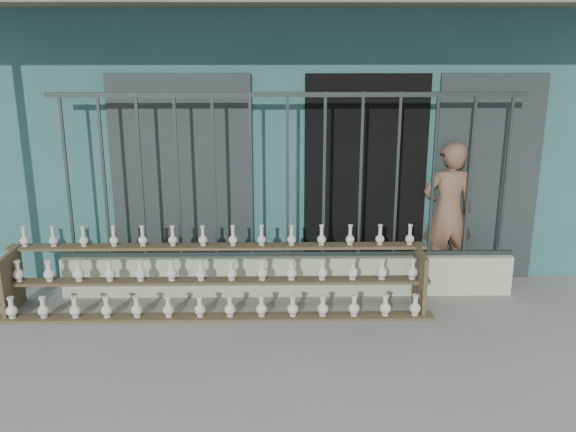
{
  "coord_description": "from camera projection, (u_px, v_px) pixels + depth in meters",
  "views": [
    {
      "loc": [
        -0.1,
        -5.4,
        2.9
      ],
      "look_at": [
        0.0,
        1.0,
        1.0
      ],
      "focal_mm": 40.0,
      "sensor_mm": 36.0,
      "label": 1
    }
  ],
  "objects": [
    {
      "name": "shelf_rack",
      "position": [
        216.0,
        277.0,
        6.73
      ],
      "size": [
        4.5,
        0.68,
        0.85
      ],
      "color": "brown",
      "rests_on": "ground"
    },
    {
      "name": "parapet_wall",
      "position": [
        288.0,
        275.0,
        7.18
      ],
      "size": [
        5.0,
        0.2,
        0.45
      ],
      "primitive_type": "cube",
      "color": "#AABA9F",
      "rests_on": "ground"
    },
    {
      "name": "ground",
      "position": [
        290.0,
        349.0,
        6.0
      ],
      "size": [
        60.0,
        60.0,
        0.0
      ],
      "primitive_type": "plane",
      "color": "slate"
    },
    {
      "name": "security_fence",
      "position": [
        288.0,
        177.0,
        6.86
      ],
      "size": [
        5.0,
        0.04,
        1.8
      ],
      "color": "#283330",
      "rests_on": "parapet_wall"
    },
    {
      "name": "elderly_woman",
      "position": [
        448.0,
        213.0,
        7.38
      ],
      "size": [
        0.65,
        0.46,
        1.67
      ],
      "primitive_type": "imported",
      "rotation": [
        0.0,
        0.0,
        3.25
      ],
      "color": "brown",
      "rests_on": "ground"
    },
    {
      "name": "workshop_building",
      "position": [
        285.0,
        115.0,
        9.59
      ],
      "size": [
        7.4,
        6.6,
        3.21
      ],
      "color": "#295855",
      "rests_on": "ground"
    }
  ]
}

